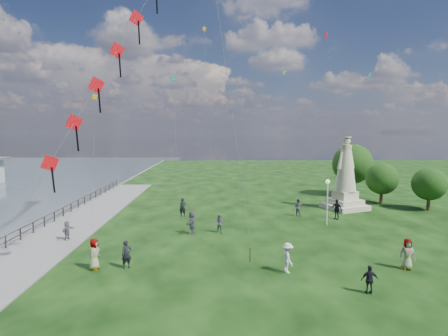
{
  "coord_description": "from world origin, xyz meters",
  "views": [
    {
      "loc": [
        -1.76,
        -19.87,
        8.13
      ],
      "look_at": [
        -1.0,
        8.0,
        5.5
      ],
      "focal_mm": 30.0,
      "sensor_mm": 36.0,
      "label": 1
    }
  ],
  "objects_px": {
    "statue": "(345,182)",
    "person_4": "(407,254)",
    "person_7": "(298,207)",
    "person_2": "(288,258)",
    "person_11": "(192,223)",
    "person_9": "(337,209)",
    "person_5": "(67,232)",
    "person_6": "(183,207)",
    "lamppost": "(327,192)",
    "person_10": "(94,254)",
    "person_3": "(370,280)",
    "person_1": "(220,224)",
    "person_0": "(127,254)"
  },
  "relations": [
    {
      "from": "person_11",
      "to": "person_4",
      "type": "bearing_deg",
      "value": 68.52
    },
    {
      "from": "person_2",
      "to": "person_4",
      "type": "height_order",
      "value": "person_4"
    },
    {
      "from": "person_0",
      "to": "person_1",
      "type": "height_order",
      "value": "person_0"
    },
    {
      "from": "lamppost",
      "to": "person_5",
      "type": "relative_size",
      "value": 2.82
    },
    {
      "from": "person_2",
      "to": "person_7",
      "type": "distance_m",
      "value": 15.3
    },
    {
      "from": "person_4",
      "to": "person_6",
      "type": "relative_size",
      "value": 1.03
    },
    {
      "from": "person_0",
      "to": "person_2",
      "type": "xyz_separation_m",
      "value": [
        9.55,
        -0.99,
        0.04
      ]
    },
    {
      "from": "person_3",
      "to": "person_9",
      "type": "bearing_deg",
      "value": -100.27
    },
    {
      "from": "person_1",
      "to": "statue",
      "type": "bearing_deg",
      "value": 58.49
    },
    {
      "from": "lamppost",
      "to": "person_7",
      "type": "relative_size",
      "value": 2.33
    },
    {
      "from": "person_1",
      "to": "person_10",
      "type": "bearing_deg",
      "value": -109.13
    },
    {
      "from": "statue",
      "to": "person_7",
      "type": "xyz_separation_m",
      "value": [
        -5.72,
        -3.18,
        -2.04
      ]
    },
    {
      "from": "person_10",
      "to": "person_5",
      "type": "bearing_deg",
      "value": 42.17
    },
    {
      "from": "statue",
      "to": "person_2",
      "type": "relative_size",
      "value": 4.37
    },
    {
      "from": "person_7",
      "to": "person_4",
      "type": "bearing_deg",
      "value": 139.89
    },
    {
      "from": "person_6",
      "to": "person_10",
      "type": "distance_m",
      "value": 14.63
    },
    {
      "from": "person_1",
      "to": "person_10",
      "type": "relative_size",
      "value": 0.8
    },
    {
      "from": "person_3",
      "to": "person_1",
      "type": "bearing_deg",
      "value": -55.44
    },
    {
      "from": "statue",
      "to": "person_4",
      "type": "distance_m",
      "value": 17.89
    },
    {
      "from": "statue",
      "to": "person_9",
      "type": "height_order",
      "value": "statue"
    },
    {
      "from": "lamppost",
      "to": "person_6",
      "type": "relative_size",
      "value": 2.26
    },
    {
      "from": "statue",
      "to": "person_9",
      "type": "distance_m",
      "value": 5.57
    },
    {
      "from": "person_3",
      "to": "person_5",
      "type": "height_order",
      "value": "person_3"
    },
    {
      "from": "person_11",
      "to": "person_5",
      "type": "bearing_deg",
      "value": -69.69
    },
    {
      "from": "lamppost",
      "to": "person_1",
      "type": "bearing_deg",
      "value": -166.57
    },
    {
      "from": "person_2",
      "to": "person_3",
      "type": "bearing_deg",
      "value": -140.17
    },
    {
      "from": "person_4",
      "to": "person_11",
      "type": "height_order",
      "value": "person_11"
    },
    {
      "from": "statue",
      "to": "lamppost",
      "type": "height_order",
      "value": "statue"
    },
    {
      "from": "statue",
      "to": "person_11",
      "type": "bearing_deg",
      "value": -170.98
    },
    {
      "from": "person_0",
      "to": "person_4",
      "type": "bearing_deg",
      "value": -33.86
    },
    {
      "from": "person_9",
      "to": "person_7",
      "type": "bearing_deg",
      "value": -150.17
    },
    {
      "from": "statue",
      "to": "person_6",
      "type": "distance_m",
      "value": 17.39
    },
    {
      "from": "person_3",
      "to": "person_7",
      "type": "bearing_deg",
      "value": -88.73
    },
    {
      "from": "person_2",
      "to": "person_4",
      "type": "bearing_deg",
      "value": -97.67
    },
    {
      "from": "person_9",
      "to": "person_10",
      "type": "xyz_separation_m",
      "value": [
        -18.69,
        -12.5,
        -0.01
      ]
    },
    {
      "from": "person_0",
      "to": "person_10",
      "type": "bearing_deg",
      "value": 153.15
    },
    {
      "from": "person_3",
      "to": "person_6",
      "type": "relative_size",
      "value": 0.82
    },
    {
      "from": "person_1",
      "to": "person_3",
      "type": "height_order",
      "value": "person_1"
    },
    {
      "from": "lamppost",
      "to": "person_4",
      "type": "bearing_deg",
      "value": -81.73
    },
    {
      "from": "person_11",
      "to": "person_2",
      "type": "bearing_deg",
      "value": 45.54
    },
    {
      "from": "person_4",
      "to": "person_6",
      "type": "bearing_deg",
      "value": 140.86
    },
    {
      "from": "person_0",
      "to": "person_1",
      "type": "bearing_deg",
      "value": 22.14
    },
    {
      "from": "person_4",
      "to": "person_9",
      "type": "height_order",
      "value": "person_9"
    },
    {
      "from": "person_11",
      "to": "person_7",
      "type": "bearing_deg",
      "value": 132.15
    },
    {
      "from": "person_7",
      "to": "person_2",
      "type": "bearing_deg",
      "value": 112.11
    },
    {
      "from": "person_0",
      "to": "person_7",
      "type": "height_order",
      "value": "person_7"
    },
    {
      "from": "person_4",
      "to": "person_7",
      "type": "bearing_deg",
      "value": 108.62
    },
    {
      "from": "person_6",
      "to": "person_9",
      "type": "xyz_separation_m",
      "value": [
        14.59,
        -1.55,
        0.05
      ]
    },
    {
      "from": "person_3",
      "to": "person_5",
      "type": "xyz_separation_m",
      "value": [
        -18.9,
        9.78,
        -0.01
      ]
    },
    {
      "from": "person_9",
      "to": "person_10",
      "type": "bearing_deg",
      "value": -92.84
    }
  ]
}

